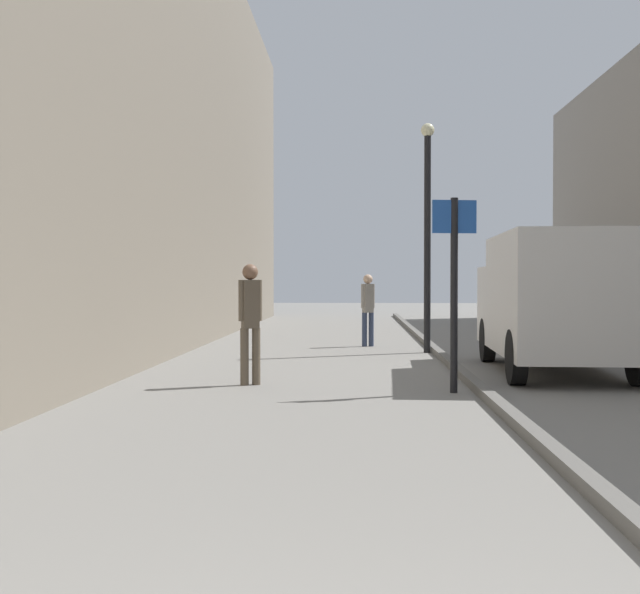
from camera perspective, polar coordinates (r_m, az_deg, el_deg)
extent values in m
plane|color=gray|center=(13.75, 2.91, -5.07)|extent=(80.00, 80.00, 0.00)
cube|color=gray|center=(14.91, -16.07, 15.85)|extent=(2.15, 40.00, 10.57)
cube|color=#615F5B|center=(13.85, 9.49, -4.80)|extent=(0.16, 40.00, 0.12)
cylinder|color=#2D3851|center=(18.09, 3.71, -2.35)|extent=(0.12, 0.12, 0.77)
cylinder|color=#2D3851|center=(18.02, 3.23, -2.36)|extent=(0.12, 0.12, 0.77)
cube|color=gray|center=(18.03, 3.48, -0.09)|extent=(0.26, 0.25, 0.66)
cylinder|color=gray|center=(18.07, 3.82, 0.07)|extent=(0.09, 0.09, 0.56)
cylinder|color=gray|center=(17.98, 3.13, 0.07)|extent=(0.09, 0.09, 0.56)
sphere|color=tan|center=(18.02, 3.48, 1.30)|extent=(0.21, 0.21, 0.21)
cylinder|color=brown|center=(11.38, -5.47, -4.32)|extent=(0.12, 0.12, 0.82)
cylinder|color=brown|center=(11.43, -4.63, -4.29)|extent=(0.12, 0.12, 0.82)
cube|color=brown|center=(11.36, -5.06, -0.51)|extent=(0.28, 0.26, 0.69)
cylinder|color=brown|center=(11.32, -5.66, -0.25)|extent=(0.10, 0.10, 0.59)
cylinder|color=brown|center=(11.39, -4.45, -0.24)|extent=(0.10, 0.10, 0.59)
sphere|color=brown|center=(11.35, -5.06, 1.81)|extent=(0.23, 0.23, 0.23)
cube|color=silver|center=(12.82, 17.08, 0.17)|extent=(2.06, 3.55, 1.89)
cube|color=silver|center=(15.19, 15.16, -0.56)|extent=(1.97, 1.43, 1.42)
cube|color=black|center=(15.65, 14.86, 0.63)|extent=(1.61, 0.11, 0.62)
cylinder|color=black|center=(14.96, 11.99, -3.05)|extent=(0.25, 0.81, 0.80)
cylinder|color=black|center=(15.27, 18.42, -3.00)|extent=(0.25, 0.81, 0.80)
cylinder|color=black|center=(11.69, 13.99, -4.24)|extent=(0.25, 0.81, 0.80)
cylinder|color=black|center=(12.08, 22.09, -4.12)|extent=(0.25, 0.81, 0.80)
cylinder|color=black|center=(10.66, 9.65, 0.11)|extent=(0.10, 0.10, 2.60)
cube|color=#2659B2|center=(10.70, 9.67, 5.74)|extent=(0.60, 0.13, 0.44)
cylinder|color=black|center=(16.57, 7.75, 3.77)|extent=(0.14, 0.14, 4.50)
sphere|color=beige|center=(16.85, 7.78, 11.85)|extent=(0.28, 0.28, 0.28)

